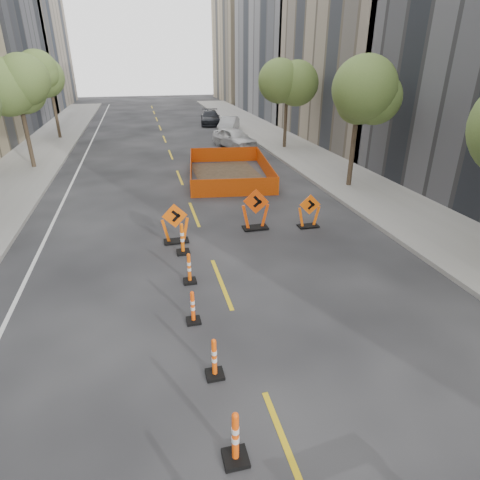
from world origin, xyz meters
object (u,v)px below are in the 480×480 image
object	(u,v)px
channelizer_3	(214,358)
channelizer_5	(189,268)
channelizer_2	(235,437)
chevron_sign_left	(175,223)
chevron_sign_center	(256,209)
channelizer_4	(193,307)
parked_car_near	(234,138)
channelizer_6	(182,238)
parked_car_mid	(229,125)
parked_car_far	(210,118)
chevron_sign_right	(309,211)

from	to	relation	value
channelizer_3	channelizer_5	xyz separation A→B (m)	(-0.02, 4.05, 0.00)
channelizer_3	channelizer_2	bearing A→B (deg)	-90.56
chevron_sign_left	chevron_sign_center	distance (m)	3.22
channelizer_4	parked_car_near	world-z (taller)	parked_car_near
channelizer_3	parked_car_near	distance (m)	23.78
channelizer_5	channelizer_6	distance (m)	2.03
channelizer_2	parked_car_mid	world-z (taller)	parked_car_mid
channelizer_5	chevron_sign_center	world-z (taller)	chevron_sign_center
channelizer_6	parked_car_mid	bearing A→B (deg)	73.99
chevron_sign_center	parked_car_mid	xyz separation A→B (m)	(3.78, 22.26, -0.16)
channelizer_6	chevron_sign_center	bearing A→B (deg)	26.45
channelizer_3	channelizer_4	xyz separation A→B (m)	(-0.18, 2.03, -0.03)
channelizer_6	parked_car_far	bearing A→B (deg)	78.20
channelizer_2	parked_car_near	world-z (taller)	parked_car_near
chevron_sign_left	parked_car_near	world-z (taller)	chevron_sign_left
channelizer_5	parked_car_far	distance (m)	31.29
channelizer_4	channelizer_5	distance (m)	2.03
channelizer_2	parked_car_far	xyz separation A→B (m)	(6.02, 36.78, 0.12)
channelizer_4	channelizer_3	bearing A→B (deg)	-84.88
channelizer_3	chevron_sign_left	xyz separation A→B (m)	(-0.13, 7.06, 0.27)
channelizer_4	chevron_sign_center	bearing A→B (deg)	59.89
channelizer_2	parked_car_far	world-z (taller)	parked_car_far
channelizer_4	channelizer_6	size ratio (longest dim) A/B	0.82
chevron_sign_center	parked_car_mid	size ratio (longest dim) A/B	0.41
channelizer_2	chevron_sign_center	size ratio (longest dim) A/B	0.66
parked_car_mid	parked_car_far	xyz separation A→B (m)	(-0.83, 4.90, 0.01)
channelizer_4	chevron_sign_left	size ratio (longest dim) A/B	0.61
channelizer_6	chevron_sign_center	distance (m)	3.40
chevron_sign_left	parked_car_mid	distance (m)	23.83
chevron_sign_center	parked_car_near	world-z (taller)	chevron_sign_center
channelizer_4	chevron_sign_center	xyz separation A→B (m)	(3.22, 5.56, 0.36)
chevron_sign_center	parked_car_far	world-z (taller)	chevron_sign_center
channelizer_5	chevron_sign_left	bearing A→B (deg)	92.20
channelizer_2	channelizer_5	xyz separation A→B (m)	(0.00, 6.08, -0.06)
chevron_sign_right	parked_car_near	world-z (taller)	parked_car_near
channelizer_2	channelizer_4	world-z (taller)	channelizer_2
channelizer_5	channelizer_6	xyz separation A→B (m)	(0.02, 2.03, 0.08)
channelizer_5	parked_car_mid	size ratio (longest dim) A/B	0.24
chevron_sign_center	parked_car_mid	world-z (taller)	chevron_sign_center
channelizer_5	parked_car_mid	world-z (taller)	parked_car_mid
channelizer_4	parked_car_near	distance (m)	21.87
channelizer_4	parked_car_near	size ratio (longest dim) A/B	0.22
parked_car_near	parked_car_mid	bearing A→B (deg)	60.69
channelizer_3	parked_car_mid	distance (m)	30.62
channelizer_3	channelizer_6	size ratio (longest dim) A/B	0.86
chevron_sign_right	parked_car_mid	xyz separation A→B (m)	(1.67, 22.58, -0.03)
channelizer_5	chevron_sign_left	world-z (taller)	chevron_sign_left
channelizer_2	channelizer_5	distance (m)	6.08
channelizer_2	chevron_sign_left	distance (m)	9.09
parked_car_mid	parked_car_far	size ratio (longest dim) A/B	0.87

